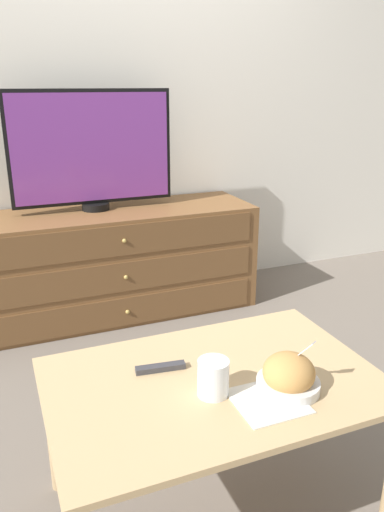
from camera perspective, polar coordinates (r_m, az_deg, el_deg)
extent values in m
plane|color=#70665B|center=(3.40, -7.99, -3.90)|extent=(12.00, 12.00, 0.00)
cube|color=white|center=(3.16, -9.25, 18.53)|extent=(12.00, 0.05, 2.60)
cube|color=brown|center=(3.01, -8.86, -0.67)|extent=(1.65, 0.52, 0.63)
cube|color=brown|center=(2.85, -7.40, -6.30)|extent=(1.52, 0.01, 0.17)
sphere|color=tan|center=(2.84, -7.37, -6.35)|extent=(0.02, 0.02, 0.02)
cube|color=brown|center=(2.77, -7.58, -2.38)|extent=(1.52, 0.01, 0.17)
sphere|color=tan|center=(2.76, -7.55, -2.42)|extent=(0.02, 0.02, 0.02)
cube|color=brown|center=(2.70, -7.78, 1.77)|extent=(1.52, 0.01, 0.17)
sphere|color=tan|center=(2.69, -7.74, 1.74)|extent=(0.02, 0.02, 0.02)
cylinder|color=black|center=(2.95, -10.96, 5.60)|extent=(0.16, 0.16, 0.04)
cube|color=black|center=(2.90, -11.41, 12.05)|extent=(0.91, 0.04, 0.63)
cube|color=#7A3893|center=(2.88, -11.32, 12.01)|extent=(0.87, 0.01, 0.59)
cube|color=tan|center=(1.53, 2.56, -14.19)|extent=(0.98, 0.65, 0.02)
cylinder|color=tan|center=(1.81, -15.62, -18.56)|extent=(0.04, 0.04, 0.47)
cylinder|color=tan|center=(2.06, 10.84, -13.01)|extent=(0.04, 0.04, 0.47)
cylinder|color=silver|center=(1.49, 10.90, -14.25)|extent=(0.18, 0.18, 0.03)
ellipsoid|color=tan|center=(1.47, 11.01, -12.93)|extent=(0.15, 0.15, 0.11)
cube|color=silver|center=(1.47, 11.51, -11.44)|extent=(0.06, 0.09, 0.12)
cube|color=silver|center=(1.43, 13.34, -9.97)|extent=(0.03, 0.03, 0.03)
cylinder|color=#9E6638|center=(1.44, 2.43, -14.38)|extent=(0.08, 0.08, 0.07)
cylinder|color=white|center=(1.43, 2.44, -13.71)|extent=(0.09, 0.09, 0.11)
cube|color=silver|center=(1.44, 8.67, -16.06)|extent=(0.19, 0.19, 0.00)
cube|color=#38383D|center=(1.56, -3.63, -12.62)|extent=(0.16, 0.05, 0.02)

